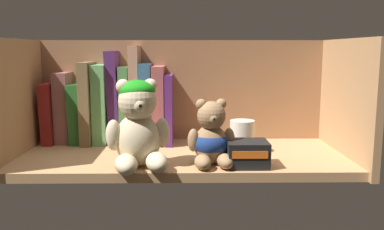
{
  "coord_description": "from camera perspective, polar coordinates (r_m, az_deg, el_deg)",
  "views": [
    {
      "loc": [
        0.92,
        -93.35,
        25.88
      ],
      "look_at": [
        2.25,
        0.0,
        11.05
      ],
      "focal_mm": 38.55,
      "sensor_mm": 36.0,
      "label": 1
    }
  ],
  "objects": [
    {
      "name": "book_2",
      "position": [
        1.11,
        -15.46,
        0.29
      ],
      "size": [
        3.39,
        10.91,
        15.36
      ],
      "primitive_type": "cube",
      "rotation": [
        0.0,
        -0.03,
        0.0
      ],
      "color": "#2A6529",
      "rests_on": "shelf_board"
    },
    {
      "name": "teddy_bear_larger",
      "position": [
        0.84,
        -7.45,
        -1.52
      ],
      "size": [
        13.79,
        14.17,
        18.1
      ],
      "color": "beige",
      "rests_on": "shelf_board"
    },
    {
      "name": "shelf_board",
      "position": [
        0.97,
        -1.34,
        -5.9
      ],
      "size": [
        73.87,
        31.24,
        2.0
      ],
      "primitive_type": "cube",
      "color": "tan",
      "rests_on": "ground"
    },
    {
      "name": "book_7",
      "position": [
        1.08,
        -7.79,
        2.85
      ],
      "size": [
        2.38,
        10.72,
        24.89
      ],
      "primitive_type": "cube",
      "color": "tan",
      "rests_on": "shelf_board"
    },
    {
      "name": "book_5",
      "position": [
        1.09,
        -10.63,
        2.47
      ],
      "size": [
        3.54,
        9.51,
        23.63
      ],
      "primitive_type": "cube",
      "rotation": [
        0.0,
        -0.03,
        0.0
      ],
      "color": "#4F2463",
      "rests_on": "shelf_board"
    },
    {
      "name": "pillar_candle",
      "position": [
        0.97,
        6.96,
        -2.99
      ],
      "size": [
        5.77,
        5.77,
        7.65
      ],
      "primitive_type": "cylinder",
      "color": "silver",
      "rests_on": "shelf_board"
    },
    {
      "name": "book_6",
      "position": [
        1.08,
        -9.14,
        1.46
      ],
      "size": [
        2.41,
        9.66,
        19.66
      ],
      "primitive_type": "cube",
      "color": "#4F894E",
      "rests_on": "shelf_board"
    },
    {
      "name": "shelf_side_panel_left",
      "position": [
        1.02,
        -23.15,
        1.69
      ],
      "size": [
        1.6,
        33.64,
        28.34
      ],
      "primitive_type": "cube",
      "color": "tan",
      "rests_on": "ground"
    },
    {
      "name": "shelf_back_panel",
      "position": [
        1.1,
        -1.29,
        2.92
      ],
      "size": [
        76.27,
        1.2,
        28.34
      ],
      "primitive_type": "cube",
      "color": "#926442",
      "rests_on": "ground"
    },
    {
      "name": "book_4",
      "position": [
        1.09,
        -12.31,
        1.56
      ],
      "size": [
        3.42,
        11.52,
        20.12
      ],
      "primitive_type": "cube",
      "color": "#6AAF69",
      "rests_on": "shelf_board"
    },
    {
      "name": "small_product_box",
      "position": [
        0.86,
        7.67,
        -5.31
      ],
      "size": [
        8.42,
        7.5,
        5.27
      ],
      "color": "black",
      "rests_on": "shelf_board"
    },
    {
      "name": "book_10",
      "position": [
        1.07,
        -3.14,
        0.96
      ],
      "size": [
        1.85,
        14.62,
        17.66
      ],
      "primitive_type": "cube",
      "color": "#582470",
      "rests_on": "shelf_board"
    },
    {
      "name": "book_8",
      "position": [
        1.08,
        -6.26,
        1.69
      ],
      "size": [
        2.84,
        12.5,
        20.47
      ],
      "primitive_type": "cube",
      "color": "#376590",
      "rests_on": "shelf_board"
    },
    {
      "name": "book_0",
      "position": [
        1.13,
        -18.83,
        0.33
      ],
      "size": [
        3.08,
        11.71,
        15.53
      ],
      "primitive_type": "cube",
      "rotation": [
        0.0,
        -0.02,
        0.0
      ],
      "color": "maroon",
      "rests_on": "shelf_board"
    },
    {
      "name": "book_1",
      "position": [
        1.12,
        -17.22,
        1.01
      ],
      "size": [
        3.51,
        9.03,
        18.13
      ],
      "primitive_type": "cube",
      "color": "#855050",
      "rests_on": "shelf_board"
    },
    {
      "name": "book_3",
      "position": [
        1.1,
        -13.98,
        1.72
      ],
      "size": [
        2.62,
        14.08,
        20.8
      ],
      "primitive_type": "cube",
      "color": "brown",
      "rests_on": "shelf_board"
    },
    {
      "name": "book_9",
      "position": [
        1.07,
        -4.57,
        1.52
      ],
      "size": [
        3.03,
        13.07,
        19.8
      ],
      "primitive_type": "cube",
      "color": "#A65252",
      "rests_on": "shelf_board"
    },
    {
      "name": "teddy_bear_smaller",
      "position": [
        0.86,
        2.7,
        -3.33
      ],
      "size": [
        10.2,
        10.77,
        13.85
      ],
      "color": "#93704C",
      "rests_on": "shelf_board"
    },
    {
      "name": "shelf_side_panel_right",
      "position": [
        1.01,
        20.57,
        1.79
      ],
      "size": [
        1.6,
        33.64,
        28.34
      ],
      "primitive_type": "cube",
      "color": "tan",
      "rests_on": "ground"
    }
  ]
}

